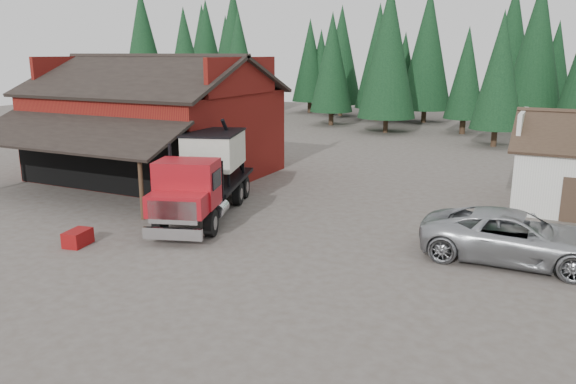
% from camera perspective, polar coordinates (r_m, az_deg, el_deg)
% --- Properties ---
extents(ground, '(120.00, 120.00, 0.00)m').
position_cam_1_polar(ground, '(21.07, -6.50, -6.18)').
color(ground, '#4E463E').
rests_on(ground, ground).
extents(red_barn, '(12.80, 13.63, 7.18)m').
position_cam_1_polar(red_barn, '(34.60, -13.22, 6.08)').
color(red_barn, maroon).
rests_on(red_barn, ground).
extents(conifer_backdrop, '(76.00, 16.00, 16.00)m').
position_cam_1_polar(conifer_backdrop, '(60.01, 15.74, 6.55)').
color(conifer_backdrop, black).
rests_on(conifer_backdrop, ground).
extents(near_pine_a, '(4.40, 4.40, 11.40)m').
position_cam_1_polar(near_pine_a, '(55.35, -10.41, 12.90)').
color(near_pine_a, '#382619').
rests_on(near_pine_a, ground).
extents(near_pine_b, '(3.96, 3.96, 10.40)m').
position_cam_1_polar(near_pine_b, '(46.85, 20.74, 11.47)').
color(near_pine_b, '#382619').
rests_on(near_pine_b, ground).
extents(near_pine_d, '(5.28, 5.28, 13.40)m').
position_cam_1_polar(near_pine_d, '(52.70, 10.19, 13.96)').
color(near_pine_d, '#382619').
rests_on(near_pine_d, ground).
extents(feed_truck, '(5.23, 9.54, 4.17)m').
position_cam_1_polar(feed_truck, '(25.64, -8.38, 1.95)').
color(feed_truck, black).
rests_on(feed_truck, ground).
extents(silver_car, '(6.52, 3.10, 1.80)m').
position_cam_1_polar(silver_car, '(21.43, 22.08, -4.26)').
color(silver_car, '#A4A7AC').
rests_on(silver_car, ground).
extents(equip_box, '(0.88, 1.20, 0.60)m').
position_cam_1_polar(equip_box, '(23.12, -20.58, -4.39)').
color(equip_box, maroon).
rests_on(equip_box, ground).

